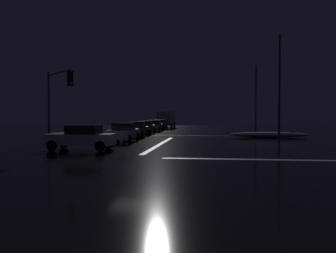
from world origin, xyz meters
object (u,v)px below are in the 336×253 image
(sedan_orange, at_px, (154,126))
(streetlamp_right_near, at_px, (280,79))
(sedan_white_crossing, at_px, (82,137))
(sedan_green, at_px, (137,129))
(sedan_gray, at_px, (145,127))
(streetlamp_right_far, at_px, (256,93))
(sedan_silver, at_px, (123,132))
(traffic_signal_nw, at_px, (58,92))
(sedan_red, at_px, (160,124))
(box_truck, at_px, (166,118))

(sedan_orange, bearing_deg, streetlamp_right_near, -47.77)
(streetlamp_right_near, bearing_deg, sedan_white_crossing, -143.43)
(sedan_green, distance_m, streetlamp_right_near, 14.81)
(sedan_orange, height_order, sedan_white_crossing, same)
(sedan_gray, bearing_deg, streetlamp_right_far, 28.13)
(sedan_silver, height_order, sedan_white_crossing, same)
(sedan_green, xyz_separation_m, sedan_gray, (-0.16, 5.43, 0.00))
(traffic_signal_nw, height_order, streetlamp_right_far, streetlamp_right_far)
(sedan_silver, bearing_deg, streetlamp_right_far, 55.54)
(streetlamp_right_near, relative_size, streetlamp_right_far, 1.05)
(streetlamp_right_far, bearing_deg, traffic_signal_nw, -128.18)
(sedan_orange, relative_size, sedan_white_crossing, 1.00)
(sedan_gray, height_order, sedan_red, same)
(sedan_green, bearing_deg, sedan_gray, 91.72)
(sedan_gray, bearing_deg, streetlamp_right_near, -31.83)
(sedan_green, xyz_separation_m, box_truck, (-0.19, 26.55, 0.91))
(sedan_green, height_order, sedan_white_crossing, same)
(sedan_green, height_order, sedan_red, same)
(streetlamp_right_near, bearing_deg, sedan_green, 166.99)
(sedan_silver, distance_m, sedan_red, 25.17)
(streetlamp_right_near, bearing_deg, sedan_orange, 132.23)
(sedan_gray, xyz_separation_m, traffic_signal_nw, (-3.91, -15.19, 3.19))
(sedan_green, height_order, traffic_signal_nw, traffic_signal_nw)
(box_truck, bearing_deg, sedan_white_crossing, -90.65)
(sedan_silver, relative_size, box_truck, 0.52)
(sedan_gray, xyz_separation_m, streetlamp_right_near, (13.85, -8.60, 4.69))
(sedan_green, bearing_deg, streetlamp_right_far, 43.17)
(sedan_orange, xyz_separation_m, traffic_signal_nw, (-4.01, -21.75, 3.19))
(sedan_orange, distance_m, box_truck, 14.59)
(traffic_signal_nw, height_order, streetlamp_right_near, streetlamp_right_near)
(sedan_gray, height_order, traffic_signal_nw, traffic_signal_nw)
(streetlamp_right_far, bearing_deg, sedan_green, -136.83)
(streetlamp_right_near, bearing_deg, box_truck, 115.04)
(sedan_red, relative_size, traffic_signal_nw, 0.75)
(sedan_silver, distance_m, traffic_signal_nw, 6.23)
(sedan_gray, relative_size, sedan_red, 1.00)
(sedan_red, height_order, sedan_white_crossing, same)
(sedan_gray, distance_m, sedan_orange, 6.56)
(sedan_white_crossing, height_order, traffic_signal_nw, traffic_signal_nw)
(sedan_orange, distance_m, streetlamp_right_far, 14.48)
(sedan_green, height_order, streetlamp_right_far, streetlamp_right_far)
(sedan_orange, height_order, streetlamp_right_near, streetlamp_right_near)
(sedan_gray, bearing_deg, sedan_white_crossing, -91.45)
(sedan_green, distance_m, sedan_white_crossing, 13.81)
(sedan_white_crossing, relative_size, streetlamp_right_far, 0.47)
(sedan_silver, height_order, sedan_green, same)
(sedan_silver, relative_size, sedan_white_crossing, 1.00)
(sedan_gray, xyz_separation_m, sedan_white_crossing, (-0.49, -19.23, 0.00))
(sedan_green, distance_m, box_truck, 26.57)
(sedan_orange, bearing_deg, streetlamp_right_far, 3.53)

